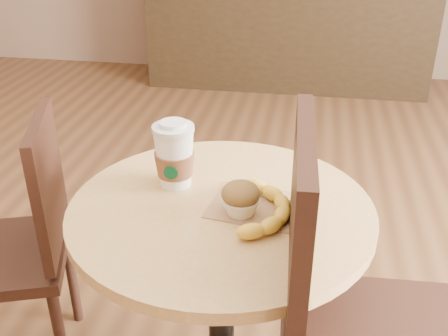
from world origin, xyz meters
name	(u,v)px	position (x,y,z in m)	size (l,w,h in m)	color
cafe_table	(221,272)	(0.02, -0.04, 0.55)	(0.74, 0.74, 0.75)	black
chair_left	(20,242)	(-0.62, 0.08, 0.48)	(0.49, 0.49, 0.87)	black
chair_right	(351,328)	(0.34, -0.20, 0.56)	(0.47, 0.47, 1.03)	black
service_counter	(289,20)	(0.00, 3.18, 0.52)	(2.30, 0.65, 1.04)	black
kraft_bag	(261,207)	(0.12, -0.04, 0.75)	(0.24, 0.18, 0.00)	#967048
coffee_cup	(174,157)	(-0.11, 0.04, 0.83)	(0.10, 0.11, 0.17)	white
muffin	(241,199)	(0.07, -0.08, 0.79)	(0.09, 0.09, 0.08)	silver
banana	(267,209)	(0.14, -0.07, 0.77)	(0.14, 0.26, 0.04)	yellow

